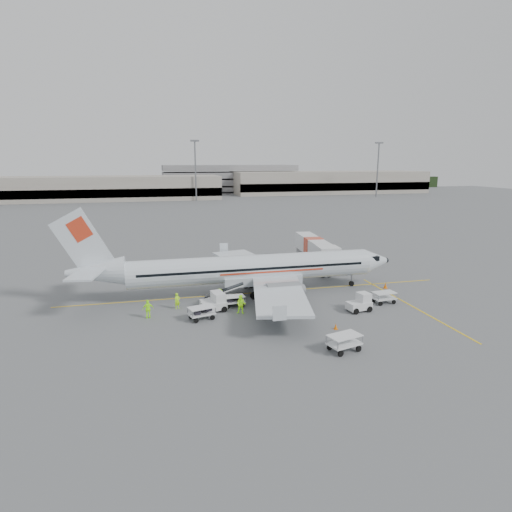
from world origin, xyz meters
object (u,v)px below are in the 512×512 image
at_px(aircraft, 252,250).
at_px(jet_bridge, 313,252).
at_px(tug_fore, 359,302).
at_px(tug_mid, 214,303).
at_px(tug_aft, 212,300).
at_px(belt_loader, 226,291).

distance_m(aircraft, jet_bridge, 15.26).
bearing_deg(aircraft, tug_fore, -42.65).
distance_m(aircraft, tug_mid, 8.16).
relative_size(aircraft, tug_mid, 15.28).
distance_m(jet_bridge, tug_aft, 21.55).
xyz_separation_m(aircraft, tug_fore, (8.90, -8.22, -4.03)).
bearing_deg(jet_bridge, tug_mid, -132.63).
height_order(belt_loader, tug_aft, belt_loader).
relative_size(aircraft, jet_bridge, 2.28).
distance_m(aircraft, belt_loader, 5.65).
relative_size(jet_bridge, tug_aft, 6.91).
relative_size(belt_loader, tug_aft, 2.16).
relative_size(jet_bridge, tug_mid, 6.70).
bearing_deg(belt_loader, aircraft, 49.02).
relative_size(aircraft, tug_aft, 15.77).
xyz_separation_m(jet_bridge, belt_loader, (-14.59, -12.67, -0.73)).
distance_m(belt_loader, tug_aft, 2.24).
bearing_deg(tug_aft, belt_loader, 29.95).
bearing_deg(tug_aft, tug_mid, -96.48).
bearing_deg(aircraft, jet_bridge, 42.18).
xyz_separation_m(tug_fore, tug_mid, (-13.98, 3.28, -0.00)).
bearing_deg(tug_aft, jet_bridge, 30.41).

